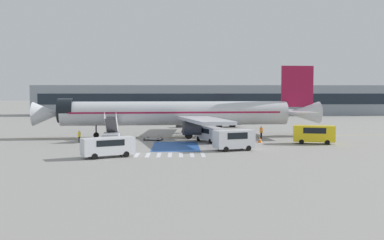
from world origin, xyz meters
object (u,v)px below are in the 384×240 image
(service_van_3, at_px, (210,133))
(boarding_stairs_forward, at_px, (111,134))
(ground_crew_1, at_px, (241,134))
(traffic_cone_2, at_px, (238,143))
(service_van_1, at_px, (314,133))
(terminal_building, at_px, (219,100))
(ground_crew_0, at_px, (261,132))
(ground_crew_2, at_px, (79,136))
(traffic_cone_1, at_px, (260,140))
(traffic_cone_0, at_px, (90,141))
(service_van_2, at_px, (108,146))
(service_van_0, at_px, (234,138))
(baggage_cart, at_px, (153,139))
(airliner, at_px, (180,113))
(fuel_tanker, at_px, (214,118))

(service_van_3, bearing_deg, boarding_stairs_forward, -32.43)
(boarding_stairs_forward, bearing_deg, ground_crew_1, -5.99)
(boarding_stairs_forward, bearing_deg, traffic_cone_2, -22.80)
(service_van_1, height_order, terminal_building, terminal_building)
(ground_crew_0, relative_size, traffic_cone_2, 2.83)
(service_van_1, bearing_deg, ground_crew_2, -82.82)
(traffic_cone_1, bearing_deg, service_van_3, 173.74)
(traffic_cone_0, bearing_deg, service_van_2, -71.16)
(service_van_0, height_order, service_van_3, service_van_0)
(service_van_1, relative_size, ground_crew_0, 3.00)
(traffic_cone_1, bearing_deg, traffic_cone_0, -178.26)
(service_van_2, relative_size, baggage_cart, 1.91)
(airliner, height_order, boarding_stairs_forward, airliner)
(baggage_cart, relative_size, traffic_cone_2, 4.54)
(boarding_stairs_forward, bearing_deg, service_van_1, -13.72)
(fuel_tanker, bearing_deg, traffic_cone_2, 175.97)
(fuel_tanker, height_order, service_van_3, fuel_tanker)
(fuel_tanker, distance_m, ground_crew_0, 22.67)
(ground_crew_1, distance_m, terminal_building, 72.37)
(fuel_tanker, height_order, service_van_1, fuel_tanker)
(traffic_cone_0, bearing_deg, boarding_stairs_forward, 55.25)
(baggage_cart, height_order, traffic_cone_1, baggage_cart)
(traffic_cone_2, bearing_deg, baggage_cart, 151.66)
(baggage_cart, distance_m, traffic_cone_2, 12.72)
(fuel_tanker, xyz_separation_m, service_van_2, (-14.43, -40.10, -0.49))
(service_van_1, xyz_separation_m, ground_crew_1, (-9.10, 3.99, -0.48))
(service_van_2, xyz_separation_m, traffic_cone_1, (18.42, 13.40, -0.91))
(service_van_2, xyz_separation_m, baggage_cart, (3.79, 16.41, -1.00))
(ground_crew_1, height_order, traffic_cone_1, ground_crew_1)
(service_van_0, bearing_deg, airliner, 2.12)
(service_van_2, height_order, ground_crew_1, service_van_2)
(ground_crew_1, relative_size, traffic_cone_2, 2.54)
(service_van_0, bearing_deg, baggage_cart, 22.68)
(service_van_1, height_order, ground_crew_2, service_van_1)
(service_van_3, distance_m, traffic_cone_0, 16.09)
(service_van_3, xyz_separation_m, baggage_cart, (-7.87, 2.27, -0.98))
(service_van_2, bearing_deg, terminal_building, 140.34)
(traffic_cone_0, bearing_deg, terminal_building, 72.28)
(service_van_1, xyz_separation_m, ground_crew_2, (-31.22, 2.48, -0.50))
(traffic_cone_2, bearing_deg, service_van_1, 6.49)
(service_van_1, relative_size, service_van_3, 0.94)
(service_van_2, distance_m, traffic_cone_1, 22.80)
(fuel_tanker, bearing_deg, airliner, 155.24)
(service_van_1, bearing_deg, ground_crew_1, -101.95)
(airliner, xyz_separation_m, service_van_0, (6.15, -16.06, -2.20))
(ground_crew_0, xyz_separation_m, traffic_cone_0, (-23.79, -5.30, -0.76))
(service_van_0, height_order, service_van_1, service_van_1)
(traffic_cone_1, bearing_deg, airliner, 144.22)
(traffic_cone_0, height_order, traffic_cone_1, traffic_cone_1)
(airliner, xyz_separation_m, fuel_tanker, (6.77, 18.95, -1.86))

